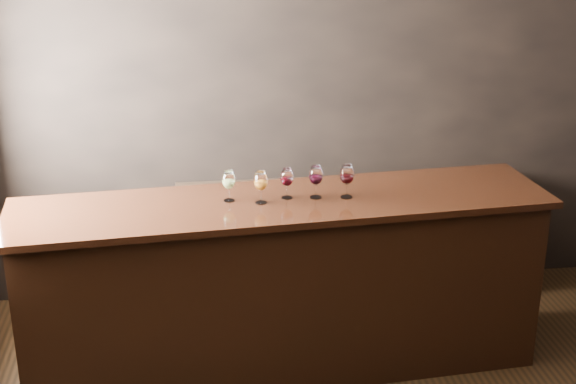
{
  "coord_description": "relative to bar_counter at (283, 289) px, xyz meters",
  "views": [
    {
      "loc": [
        -1.02,
        -3.38,
        2.87
      ],
      "look_at": [
        -0.45,
        1.1,
        1.2
      ],
      "focal_mm": 50.0,
      "sensor_mm": 36.0,
      "label": 1
    }
  ],
  "objects": [
    {
      "name": "glass_amber",
      "position": [
        -0.14,
        -0.03,
        0.73
      ],
      "size": [
        0.08,
        0.08,
        0.2
      ],
      "color": "white",
      "rests_on": "bar_top"
    },
    {
      "name": "bar_top",
      "position": [
        -0.0,
        0.0,
        0.58
      ],
      "size": [
        3.32,
        1.02,
        0.04
      ],
      "primitive_type": "cube",
      "rotation": [
        0.0,
        0.0,
        0.08
      ],
      "color": "black",
      "rests_on": "bar_counter"
    },
    {
      "name": "back_bar_shelf",
      "position": [
        0.58,
        0.93,
        -0.11
      ],
      "size": [
        2.48,
        0.4,
        0.89
      ],
      "primitive_type": "cube",
      "color": "black",
      "rests_on": "ground"
    },
    {
      "name": "glass_red_a",
      "position": [
        0.03,
        0.04,
        0.72
      ],
      "size": [
        0.08,
        0.08,
        0.19
      ],
      "color": "white",
      "rests_on": "bar_top"
    },
    {
      "name": "glass_red_b",
      "position": [
        0.2,
        0.02,
        0.73
      ],
      "size": [
        0.09,
        0.09,
        0.2
      ],
      "color": "white",
      "rests_on": "bar_top"
    },
    {
      "name": "bar_counter",
      "position": [
        0.0,
        0.0,
        0.0
      ],
      "size": [
        3.21,
        0.94,
        1.11
      ],
      "primitive_type": "cube",
      "rotation": [
        0.0,
        0.0,
        0.08
      ],
      "color": "black",
      "rests_on": "ground"
    },
    {
      "name": "glass_white",
      "position": [
        -0.32,
        0.03,
        0.72
      ],
      "size": [
        0.08,
        0.08,
        0.19
      ],
      "color": "white",
      "rests_on": "bar_top"
    },
    {
      "name": "room_shell",
      "position": [
        0.24,
        -0.99,
        1.26
      ],
      "size": [
        5.02,
        4.52,
        2.81
      ],
      "color": "black",
      "rests_on": "ground"
    },
    {
      "name": "glass_red_c",
      "position": [
        0.39,
        0.0,
        0.74
      ],
      "size": [
        0.09,
        0.09,
        0.21
      ],
      "color": "white",
      "rests_on": "bar_top"
    }
  ]
}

